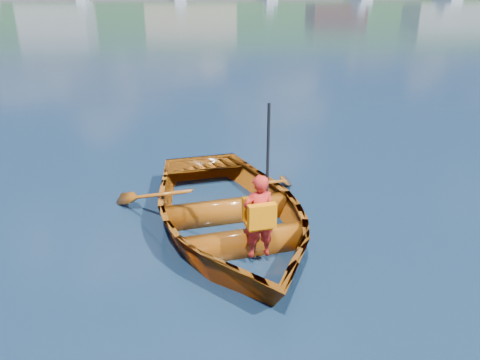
# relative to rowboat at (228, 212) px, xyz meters

# --- Properties ---
(ground) EXTENTS (600.00, 600.00, 0.00)m
(ground) POSITION_rel_rowboat_xyz_m (-0.15, -0.63, -0.29)
(ground) COLOR #152F46
(ground) RESTS_ON ground
(rowboat) EXTENTS (3.85, 4.79, 0.88)m
(rowboat) POSITION_rel_rowboat_xyz_m (0.00, 0.00, 0.00)
(rowboat) COLOR brown
(rowboat) RESTS_ON ground
(child_paddler) EXTENTS (0.44, 0.40, 1.88)m
(child_paddler) POSITION_rel_rowboat_xyz_m (0.33, -0.85, 0.36)
(child_paddler) COLOR red
(child_paddler) RESTS_ON ground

